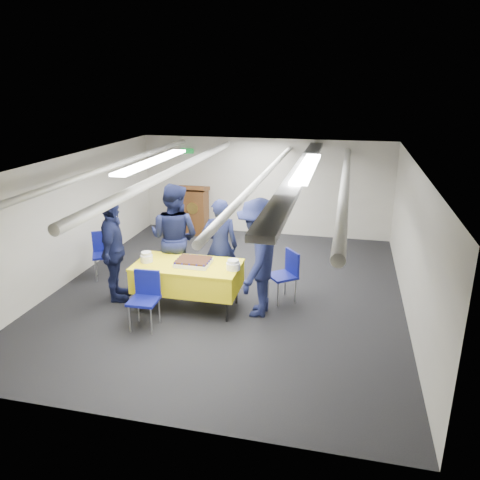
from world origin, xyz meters
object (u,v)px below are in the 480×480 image
Objects in this scene: serving_table at (188,276)px; chair_right at (287,271)px; sheet_cake at (193,262)px; chair_left at (104,250)px; podium at (195,209)px; sailor_a at (220,247)px; sailor_d at (258,258)px; chair_near at (145,293)px; sailor_b at (174,237)px; sailor_c at (114,251)px.

serving_table is 1.96× the size of chair_right.
chair_left is (-2.10, 0.92, -0.29)m from sheet_cake.
chair_right is at bearing 24.92° from sheet_cake.
podium reaches higher than chair_right.
sailor_a is 1.03m from sailor_d.
podium is at bearing 106.42° from serving_table.
chair_right is 1.21m from sailor_a.
podium is 3.43m from sailor_a.
chair_near reaches higher than sheet_cake.
sheet_cake is at bearing -23.55° from chair_left.
sheet_cake is 0.29× the size of sailor_b.
sailor_d is (1.57, 0.78, 0.41)m from chair_near.
sheet_cake is 0.44× the size of podium.
chair_left is 2.38m from sailor_a.
sailor_b is (-0.47, 0.69, 0.40)m from serving_table.
chair_right is at bearing 34.99° from chair_near.
sailor_b is (0.65, -3.11, 0.35)m from podium.
sailor_d reaches higher than chair_near.
sailor_c reaches higher than sailor_a.
podium is at bearing -69.46° from sailor_b.
chair_right is at bearing 23.28° from serving_table.
chair_left is at bearing 0.46° from sailor_b.
chair_right is 0.45× the size of sailor_b.
chair_right is 2.91m from sailor_c.
sheet_cake is 0.91m from sailor_b.
chair_right is (1.42, 0.66, -0.29)m from sheet_cake.
sailor_d is at bearing -122.60° from chair_right.
sailor_a is 0.83m from sailor_b.
sailor_b is at bearing 129.78° from sheet_cake.
sailor_c is (-2.82, -0.63, 0.35)m from chair_right.
chair_right is 0.46× the size of sailor_d.
sailor_d is (0.80, -0.65, 0.10)m from sailor_a.
sailor_b reaches higher than chair_near.
podium is at bearing 73.16° from chair_left.
sheet_cake is at bearing -155.08° from chair_right.
sailor_c is (0.70, -0.89, 0.35)m from chair_left.
chair_left is at bearing 134.09° from chair_near.
chair_right reaches higher than serving_table.
sailor_b is (-1.99, 0.03, 0.43)m from chair_right.
chair_left is at bearing 175.82° from chair_right.
sailor_b is at bearing 179.00° from chair_right.
chair_right is (2.64, -3.15, -0.08)m from podium.
sailor_c is at bearing 139.88° from chair_near.
sailor_a is (0.25, 0.72, 0.03)m from sheet_cake.
chair_left is at bearing -102.25° from sailor_d.
chair_near is (-0.43, -0.71, -0.03)m from serving_table.
sheet_cake is 0.76m from sailor_a.
sailor_b reaches higher than sheet_cake.
sheet_cake is 1.05m from sailor_d.
sailor_c reaches higher than chair_near.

